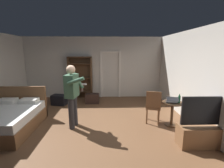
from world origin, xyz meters
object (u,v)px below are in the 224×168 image
object	(u,v)px
bed	(9,119)
suitcase_small	(59,100)
tv_flatscreen	(203,132)
wooden_chair	(153,106)
person_blue_shirt	(72,92)
bookshelf	(80,76)
suitcase_dark	(92,98)
bottle_on_table	(179,99)
side_table	(172,110)
laptop	(172,101)

from	to	relation	value
bed	suitcase_small	xyz separation A→B (m)	(0.79, 2.00, -0.10)
tv_flatscreen	suitcase_small	world-z (taller)	tv_flatscreen
wooden_chair	person_blue_shirt	size ratio (longest dim) A/B	0.56
bookshelf	person_blue_shirt	size ratio (longest dim) A/B	1.07
bookshelf	suitcase_dark	bearing A→B (deg)	-52.33
bed	suitcase_dark	bearing A→B (deg)	46.36
wooden_chair	suitcase_small	size ratio (longest dim) A/B	1.74
bed	bottle_on_table	bearing A→B (deg)	0.03
side_table	person_blue_shirt	xyz separation A→B (m)	(-2.81, 0.01, 0.56)
bottle_on_table	person_blue_shirt	distance (m)	2.96
tv_flatscreen	bottle_on_table	xyz separation A→B (m)	(-0.16, 0.95, 0.47)
wooden_chair	suitcase_small	xyz separation A→B (m)	(-3.27, 1.75, -0.34)
suitcase_dark	bottle_on_table	bearing A→B (deg)	-39.60
bookshelf	bottle_on_table	xyz separation A→B (m)	(3.19, -2.93, -0.21)
side_table	suitcase_dark	xyz separation A→B (m)	(-2.47, 2.11, -0.27)
wooden_chair	bookshelf	bearing A→B (deg)	133.49
bookshelf	laptop	distance (m)	4.18
tv_flatscreen	suitcase_dark	size ratio (longest dim) A/B	2.12
suitcase_dark	person_blue_shirt	bearing A→B (deg)	-98.72
suitcase_dark	suitcase_small	size ratio (longest dim) A/B	0.96
laptop	person_blue_shirt	xyz separation A→B (m)	(-2.77, 0.05, 0.27)
side_table	bottle_on_table	distance (m)	0.38
bed	bottle_on_table	xyz separation A→B (m)	(4.70, 0.00, 0.50)
side_table	suitcase_small	xyz separation A→B (m)	(-3.77, 1.92, -0.26)
wooden_chair	person_blue_shirt	bearing A→B (deg)	-176.00
suitcase_small	bottle_on_table	bearing A→B (deg)	-13.73
bottle_on_table	suitcase_dark	xyz separation A→B (m)	(-2.61, 2.19, -0.61)
bed	suitcase_dark	size ratio (longest dim) A/B	3.46
bed	bookshelf	xyz separation A→B (m)	(1.52, 2.93, 0.71)
bed	laptop	bearing A→B (deg)	0.51
wooden_chair	laptop	bearing A→B (deg)	-24.48
bookshelf	person_blue_shirt	distance (m)	2.85
side_table	bed	bearing A→B (deg)	-178.97
wooden_chair	side_table	bearing A→B (deg)	-18.54
suitcase_dark	bed	bearing A→B (deg)	-133.30
bookshelf	laptop	bearing A→B (deg)	-43.89
bed	side_table	xyz separation A→B (m)	(4.56, 0.08, 0.16)
tv_flatscreen	suitcase_small	xyz separation A→B (m)	(-4.07, 2.95, -0.13)
wooden_chair	suitcase_small	bearing A→B (deg)	151.80
bed	person_blue_shirt	world-z (taller)	person_blue_shirt
tv_flatscreen	bed	bearing A→B (deg)	169.01
tv_flatscreen	side_table	distance (m)	1.08
side_table	bookshelf	bearing A→B (deg)	136.91
laptop	bed	bearing A→B (deg)	-179.49
tv_flatscreen	person_blue_shirt	bearing A→B (deg)	161.60
suitcase_small	laptop	bearing A→B (deg)	-14.38
person_blue_shirt	suitcase_small	size ratio (longest dim) A/B	3.08
laptop	suitcase_small	world-z (taller)	laptop
bottle_on_table	tv_flatscreen	bearing A→B (deg)	-80.32
bed	suitcase_small	world-z (taller)	bed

